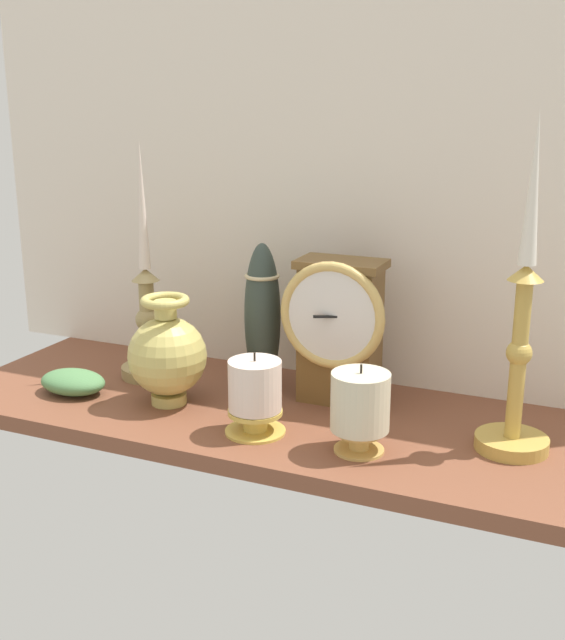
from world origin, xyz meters
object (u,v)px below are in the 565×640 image
brass_vase_bulbous (167,354)px  pillar_candle_front (255,395)px  mantel_clock (338,328)px  pillar_candle_near_clock (360,407)px  candlestick_tall_left (147,315)px  tall_ceramic_vase (262,316)px  candlestick_tall_center (520,347)px

brass_vase_bulbous → pillar_candle_front: size_ratio=1.44×
mantel_clock → pillar_candle_near_clock: (8.60, -15.35, -5.58)cm
candlestick_tall_left → brass_vase_bulbous: (9.30, -9.20, -2.64)cm
mantel_clock → pillar_candle_front: (-6.46, -15.39, -6.19)cm
mantel_clock → candlestick_tall_left: candlestick_tall_left is taller
mantel_clock → candlestick_tall_left: bearing=-177.1°
brass_vase_bulbous → tall_ceramic_vase: tall_ceramic_vase is taller
mantel_clock → pillar_candle_near_clock: bearing=-60.7°
mantel_clock → pillar_candle_near_clock: 18.46cm
candlestick_tall_left → tall_ceramic_vase: (19.50, 2.65, 1.41)cm
tall_ceramic_vase → pillar_candle_front: bearing=-68.5°
candlestick_tall_left → mantel_clock: bearing=2.9°
candlestick_tall_center → pillar_candle_near_clock: candlestick_tall_center is taller
candlestick_tall_center → pillar_candle_near_clock: size_ratio=3.63×
mantel_clock → candlestick_tall_center: bearing=-14.0°
candlestick_tall_left → pillar_candle_near_clock: bearing=-18.5°
mantel_clock → candlestick_tall_left: 32.50cm
brass_vase_bulbous → pillar_candle_front: (16.68, -4.58, -2.23)cm
mantel_clock → pillar_candle_front: mantel_clock is taller
pillar_candle_front → pillar_candle_near_clock: 15.08cm
brass_vase_bulbous → candlestick_tall_left: bearing=135.3°
pillar_candle_front → tall_ceramic_vase: 18.74cm
candlestick_tall_left → candlestick_tall_center: 59.61cm
pillar_candle_front → tall_ceramic_vase: size_ratio=0.50×
candlestick_tall_left → tall_ceramic_vase: 19.73cm
mantel_clock → candlestick_tall_center: candlestick_tall_center is taller
mantel_clock → tall_ceramic_vase: tall_ceramic_vase is taller
mantel_clock → candlestick_tall_center: 27.77cm
brass_vase_bulbous → pillar_candle_near_clock: size_ratio=1.39×
candlestick_tall_center → pillar_candle_front: (-33.30, -8.68, -8.62)cm
mantel_clock → tall_ceramic_vase: bearing=175.4°
candlestick_tall_center → tall_ceramic_vase: bearing=169.0°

